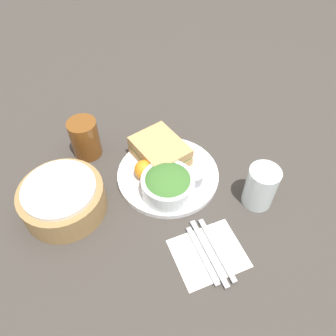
% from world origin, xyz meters
% --- Properties ---
extents(ground_plane, '(4.00, 4.00, 0.00)m').
position_xyz_m(ground_plane, '(0.00, 0.00, 0.00)').
color(ground_plane, '#3D3833').
extents(plate, '(0.27, 0.27, 0.01)m').
position_xyz_m(plate, '(0.00, 0.00, 0.01)').
color(plate, silver).
rests_on(plate, ground_plane).
extents(sandwich, '(0.17, 0.15, 0.06)m').
position_xyz_m(sandwich, '(0.06, -0.00, 0.04)').
color(sandwich, tan).
rests_on(sandwich, plate).
extents(salad_bowl, '(0.13, 0.13, 0.07)m').
position_xyz_m(salad_bowl, '(-0.06, 0.02, 0.05)').
color(salad_bowl, white).
rests_on(salad_bowl, plate).
extents(dressing_cup, '(0.05, 0.05, 0.03)m').
position_xyz_m(dressing_cup, '(-0.05, -0.05, 0.03)').
color(dressing_cup, '#99999E').
rests_on(dressing_cup, plate).
extents(orange_wedge, '(0.05, 0.05, 0.05)m').
position_xyz_m(orange_wedge, '(0.01, 0.06, 0.04)').
color(orange_wedge, orange).
rests_on(orange_wedge, plate).
extents(drink_glass, '(0.08, 0.08, 0.11)m').
position_xyz_m(drink_glass, '(0.17, 0.18, 0.06)').
color(drink_glass, brown).
rests_on(drink_glass, ground_plane).
extents(bread_basket, '(0.20, 0.20, 0.09)m').
position_xyz_m(bread_basket, '(0.00, 0.27, 0.04)').
color(bread_basket, '#997547').
rests_on(bread_basket, ground_plane).
extents(napkin, '(0.13, 0.15, 0.00)m').
position_xyz_m(napkin, '(-0.24, -0.00, 0.00)').
color(napkin, white).
rests_on(napkin, ground_plane).
extents(fork, '(0.16, 0.01, 0.01)m').
position_xyz_m(fork, '(-0.24, -0.02, 0.01)').
color(fork, '#B2B2B7').
rests_on(fork, napkin).
extents(knife, '(0.17, 0.01, 0.01)m').
position_xyz_m(knife, '(-0.24, -0.00, 0.01)').
color(knife, '#B2B2B7').
rests_on(knife, napkin).
extents(spoon, '(0.15, 0.01, 0.01)m').
position_xyz_m(spoon, '(-0.24, 0.02, 0.01)').
color(spoon, '#B2B2B7').
rests_on(spoon, napkin).
extents(water_glass, '(0.08, 0.08, 0.11)m').
position_xyz_m(water_glass, '(-0.16, -0.18, 0.06)').
color(water_glass, silver).
rests_on(water_glass, ground_plane).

